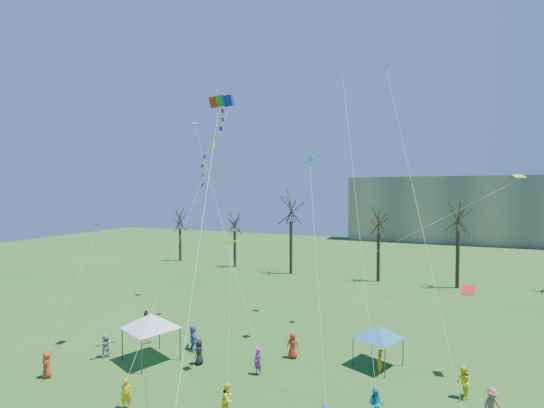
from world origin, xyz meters
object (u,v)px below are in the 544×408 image
at_px(distant_building, 487,210).
at_px(big_box_kite, 210,164).
at_px(canopy_tent_blue, 378,332).
at_px(canopy_tent_white, 151,321).

xyz_separation_m(distant_building, big_box_kite, (-28.03, -72.82, 6.31)).
bearing_deg(big_box_kite, canopy_tent_blue, 5.01).
distance_m(distant_building, canopy_tent_blue, 73.63).
xyz_separation_m(big_box_kite, canopy_tent_blue, (12.30, 1.08, -11.50)).
height_order(big_box_kite, canopy_tent_white, big_box_kite).
bearing_deg(canopy_tent_blue, distant_building, 77.63).
distance_m(distant_building, big_box_kite, 78.28).
relative_size(distant_building, big_box_kite, 2.61).
xyz_separation_m(canopy_tent_white, canopy_tent_blue, (14.69, 5.07, -0.46)).
distance_m(canopy_tent_white, canopy_tent_blue, 15.55).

